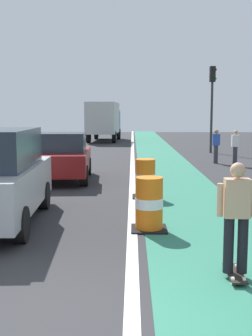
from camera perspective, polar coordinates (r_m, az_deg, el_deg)
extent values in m
plane|color=#2D2D30|center=(5.22, -9.78, -20.04)|extent=(100.00, 100.00, 0.00)
cube|color=#2D755B|center=(16.79, 5.98, -0.95)|extent=(2.50, 80.00, 0.01)
cube|color=silver|center=(16.72, 0.85, -0.94)|extent=(0.20, 80.00, 0.01)
cube|color=black|center=(6.69, 14.05, -13.24)|extent=(0.25, 0.81, 0.02)
cylinder|color=silver|center=(6.47, 15.20, -14.10)|extent=(0.04, 0.11, 0.11)
cylinder|color=silver|center=(6.44, 13.82, -14.16)|extent=(0.04, 0.11, 0.11)
cylinder|color=silver|center=(6.95, 14.26, -12.56)|extent=(0.04, 0.11, 0.11)
cylinder|color=silver|center=(6.92, 12.98, -12.61)|extent=(0.04, 0.11, 0.11)
cylinder|color=black|center=(6.58, 15.03, -9.75)|extent=(0.15, 0.15, 0.82)
cylinder|color=black|center=(6.54, 13.29, -9.80)|extent=(0.15, 0.15, 0.82)
cube|color=tan|center=(6.39, 14.36, -3.84)|extent=(0.37, 0.23, 0.56)
cylinder|color=tan|center=(6.35, 12.22, -4.11)|extent=(0.09, 0.09, 0.48)
sphere|color=tan|center=(6.33, 14.47, -0.29)|extent=(0.22, 0.22, 0.22)
cylinder|color=black|center=(11.04, -10.83, -3.55)|extent=(0.32, 0.69, 0.68)
cylinder|color=black|center=(8.30, -13.79, -7.22)|extent=(0.32, 0.69, 0.68)
cube|color=maroon|center=(15.55, -8.34, 0.95)|extent=(2.08, 4.20, 0.72)
cube|color=#232D38|center=(15.25, -8.48, 3.39)|extent=(1.72, 1.81, 0.64)
cylinder|color=black|center=(16.95, -10.64, 0.19)|extent=(0.32, 0.70, 0.68)
cylinder|color=black|center=(16.80, -5.10, 0.22)|extent=(0.32, 0.70, 0.68)
cylinder|color=black|center=(14.46, -12.06, -1.04)|extent=(0.32, 0.70, 0.68)
cylinder|color=black|center=(14.28, -5.55, -1.02)|extent=(0.32, 0.70, 0.68)
cylinder|color=orange|center=(8.95, 3.03, -6.56)|extent=(0.56, 0.56, 0.42)
cylinder|color=white|center=(8.88, 3.04, -4.58)|extent=(0.57, 0.57, 0.21)
cylinder|color=orange|center=(8.82, 3.06, -2.58)|extent=(0.56, 0.56, 0.42)
cube|color=black|center=(9.01, 3.02, -7.98)|extent=(0.73, 0.73, 0.04)
cylinder|color=orange|center=(12.34, 2.54, -2.72)|extent=(0.56, 0.56, 0.42)
cylinder|color=white|center=(12.29, 2.55, -1.27)|extent=(0.57, 0.57, 0.21)
cylinder|color=orange|center=(12.25, 2.56, 0.18)|extent=(0.56, 0.56, 0.42)
cube|color=black|center=(12.38, 2.53, -3.77)|extent=(0.73, 0.73, 0.04)
cube|color=beige|center=(36.16, -3.02, 6.59)|extent=(2.52, 5.69, 2.50)
cube|color=#19478C|center=(40.00, -2.43, 6.01)|extent=(2.27, 1.99, 2.10)
cylinder|color=black|center=(39.95, -3.92, 4.49)|extent=(0.34, 0.97, 0.96)
cylinder|color=black|center=(39.75, -0.97, 4.49)|extent=(0.34, 0.97, 0.96)
cylinder|color=black|center=(34.95, -4.94, 4.09)|extent=(0.34, 0.97, 0.96)
cylinder|color=black|center=(34.72, -1.56, 4.09)|extent=(0.34, 0.97, 0.96)
cylinder|color=#2D2D2D|center=(26.52, 11.14, 6.49)|extent=(0.14, 0.14, 4.20)
cube|color=black|center=(26.62, 11.28, 11.99)|extent=(0.32, 0.32, 0.90)
sphere|color=red|center=(26.67, 11.66, 12.53)|extent=(0.16, 0.16, 0.16)
sphere|color=green|center=(26.63, 11.63, 11.41)|extent=(0.16, 0.16, 0.16)
cylinder|color=#33333D|center=(20.36, 14.10, 1.52)|extent=(0.20, 0.20, 0.86)
cube|color=white|center=(20.31, 14.16, 3.48)|extent=(0.34, 0.20, 0.54)
sphere|color=tan|center=(20.29, 14.19, 4.55)|extent=(0.20, 0.20, 0.20)
cylinder|color=#33333D|center=(21.04, 11.69, 1.76)|extent=(0.20, 0.20, 0.86)
cube|color=#2D4CA5|center=(20.98, 11.74, 3.66)|extent=(0.34, 0.20, 0.54)
sphere|color=#9E7051|center=(20.97, 11.77, 4.70)|extent=(0.20, 0.20, 0.20)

